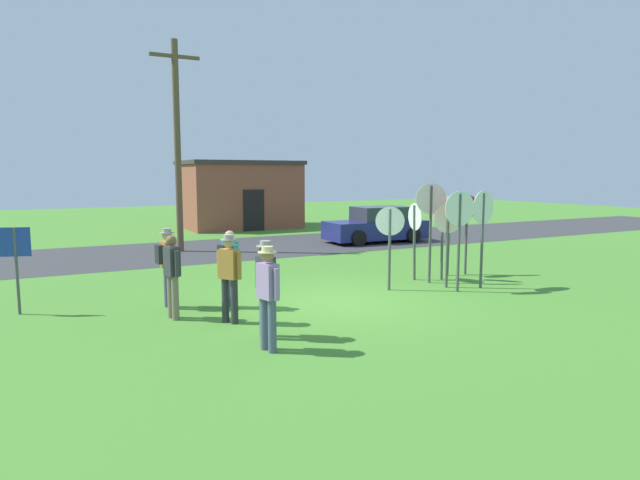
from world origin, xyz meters
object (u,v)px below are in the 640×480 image
object	(u,v)px
utility_pole	(177,143)
parked_car_on_street	(377,226)
stop_sign_far_back	(390,234)
person_in_blue	(268,292)
stop_sign_nearest	(448,232)
stop_sign_center_cluster	(459,222)
stop_sign_tallest	(483,221)
stop_sign_rear_right	(449,227)
person_near_signs	(266,283)
stop_sign_rear_left	(443,222)
stop_sign_low_front	(431,214)
person_holding_notes	(167,262)
person_with_sunhat	(229,273)
person_on_left	(229,263)
info_panel_leftmost	(16,255)
stop_sign_leaning_left	(415,228)
stop_sign_leaning_right	(467,220)
person_in_dark_shirt	(172,272)

from	to	relation	value
utility_pole	parked_car_on_street	size ratio (longest dim) A/B	1.77
stop_sign_far_back	person_in_blue	size ratio (longest dim) A/B	1.21
stop_sign_nearest	stop_sign_center_cluster	size ratio (longest dim) A/B	0.85
stop_sign_tallest	stop_sign_center_cluster	distance (m)	0.82
parked_car_on_street	stop_sign_rear_right	world-z (taller)	stop_sign_rear_right
utility_pole	person_near_signs	bearing A→B (deg)	-96.21
stop_sign_rear_left	stop_sign_low_front	bearing A→B (deg)	-161.79
person_holding_notes	person_with_sunhat	world-z (taller)	same
person_holding_notes	person_on_left	distance (m)	1.34
parked_car_on_street	stop_sign_tallest	xyz separation A→B (m)	(-2.93, -9.16, 1.04)
stop_sign_far_back	stop_sign_center_cluster	size ratio (longest dim) A/B	0.84
stop_sign_center_cluster	info_panel_leftmost	distance (m)	9.90
person_in_blue	person_holding_notes	size ratio (longest dim) A/B	1.00
stop_sign_tallest	person_in_blue	distance (m)	7.06
stop_sign_center_cluster	person_on_left	distance (m)	5.66
person_in_blue	info_panel_leftmost	distance (m)	5.89
stop_sign_leaning_left	person_near_signs	world-z (taller)	stop_sign_leaning_left
stop_sign_center_cluster	stop_sign_tallest	bearing A→B (deg)	4.09
stop_sign_leaning_right	person_holding_notes	xyz separation A→B (m)	(-8.50, -0.00, -0.56)
stop_sign_leaning_right	person_holding_notes	distance (m)	8.52
utility_pole	person_with_sunhat	world-z (taller)	utility_pole
parked_car_on_street	person_in_blue	bearing A→B (deg)	-130.55
stop_sign_rear_right	stop_sign_center_cluster	world-z (taller)	stop_sign_center_cluster
stop_sign_low_front	info_panel_leftmost	size ratio (longest dim) A/B	1.47
stop_sign_leaning_left	parked_car_on_street	bearing A→B (deg)	63.29
stop_sign_low_front	person_on_left	bearing A→B (deg)	-178.58
stop_sign_low_front	person_in_dark_shirt	distance (m)	6.96
stop_sign_center_cluster	person_in_dark_shirt	distance (m)	6.89
stop_sign_leaning_left	person_in_dark_shirt	bearing A→B (deg)	-171.65
utility_pole	person_on_left	world-z (taller)	utility_pole
parked_car_on_street	stop_sign_far_back	bearing A→B (deg)	-121.84
person_with_sunhat	person_on_left	distance (m)	1.22
parked_car_on_street	stop_sign_tallest	distance (m)	9.68
stop_sign_rear_right	person_with_sunhat	world-z (taller)	stop_sign_rear_right
stop_sign_far_back	person_near_signs	size ratio (longest dim) A/B	1.21
stop_sign_rear_left	stop_sign_nearest	bearing A→B (deg)	-123.11
stop_sign_center_cluster	utility_pole	bearing A→B (deg)	113.01
stop_sign_far_back	stop_sign_leaning_left	world-z (taller)	stop_sign_leaning_left
stop_sign_far_back	person_holding_notes	xyz separation A→B (m)	(-5.31, 0.73, -0.41)
person_holding_notes	stop_sign_nearest	bearing A→B (deg)	-9.58
person_with_sunhat	person_in_dark_shirt	xyz separation A→B (m)	(-0.91, 0.83, -0.03)
stop_sign_leaning_right	person_in_blue	xyz separation A→B (m)	(-7.68, -3.70, -0.59)
stop_sign_far_back	stop_sign_tallest	size ratio (longest dim) A/B	0.84
stop_sign_center_cluster	person_holding_notes	world-z (taller)	stop_sign_center_cluster
parked_car_on_street	person_in_blue	xyz separation A→B (m)	(-9.63, -11.25, 0.30)
stop_sign_nearest	person_in_blue	size ratio (longest dim) A/B	1.22
stop_sign_low_front	person_in_blue	world-z (taller)	stop_sign_low_front
stop_sign_leaning_right	stop_sign_low_front	xyz separation A→B (m)	(-1.71, -0.48, 0.26)
stop_sign_rear_left	person_on_left	xyz separation A→B (m)	(-6.16, -0.33, -0.62)
stop_sign_tallest	person_in_blue	size ratio (longest dim) A/B	1.43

